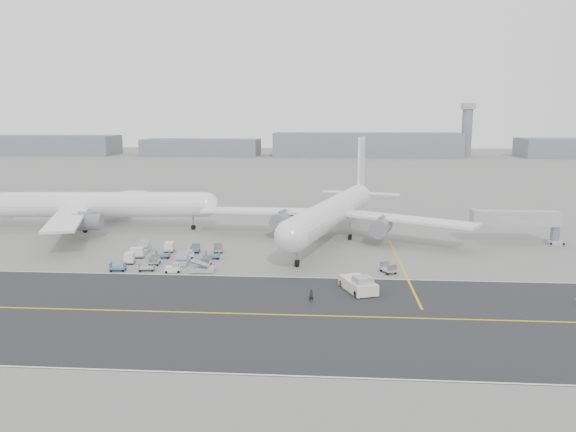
# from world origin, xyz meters

# --- Properties ---
(ground) EXTENTS (700.00, 700.00, 0.00)m
(ground) POSITION_xyz_m (0.00, 0.00, 0.00)
(ground) COLOR gray
(ground) RESTS_ON ground
(taxiway) EXTENTS (220.00, 59.00, 0.03)m
(taxiway) POSITION_xyz_m (5.02, -17.98, 0.01)
(taxiway) COLOR #2A2B2D
(taxiway) RESTS_ON ground
(horizon_buildings) EXTENTS (520.00, 28.00, 28.00)m
(horizon_buildings) POSITION_xyz_m (30.00, 260.00, 0.00)
(horizon_buildings) COLOR slate
(horizon_buildings) RESTS_ON ground
(control_tower) EXTENTS (7.00, 7.00, 31.25)m
(control_tower) POSITION_xyz_m (100.00, 265.00, 16.25)
(control_tower) COLOR slate
(control_tower) RESTS_ON ground
(airliner_a) EXTENTS (53.06, 52.30, 18.30)m
(airliner_a) POSITION_xyz_m (-30.67, 30.00, 5.28)
(airliner_a) COLOR white
(airliner_a) RESTS_ON ground
(airliner_b) EXTENTS (51.86, 53.00, 18.72)m
(airliner_b) POSITION_xyz_m (19.44, 24.60, 5.39)
(airliner_b) COLOR white
(airliner_b) RESTS_ON ground
(pushback_tug) EXTENTS (5.20, 8.44, 2.42)m
(pushback_tug) POSITION_xyz_m (22.63, -8.29, 0.99)
(pushback_tug) COLOR beige
(pushback_tug) RESTS_ON ground
(jet_bridge) EXTENTS (16.71, 3.49, 6.31)m
(jet_bridge) POSITION_xyz_m (53.01, 23.20, 4.40)
(jet_bridge) COLOR gray
(jet_bridge) RESTS_ON ground
(gse_cluster) EXTENTS (22.19, 21.54, 1.80)m
(gse_cluster) POSITION_xyz_m (-6.87, 5.69, 0.00)
(gse_cluster) COLOR #A2A2A8
(gse_cluster) RESTS_ON ground
(stray_dolly) EXTENTS (2.49, 2.99, 1.58)m
(stray_dolly) POSITION_xyz_m (27.51, 1.19, 0.00)
(stray_dolly) COLOR silver
(stray_dolly) RESTS_ON ground
(ground_crew_a) EXTENTS (0.70, 0.56, 1.67)m
(ground_crew_a) POSITION_xyz_m (16.48, -13.11, 0.83)
(ground_crew_a) COLOR black
(ground_crew_a) RESTS_ON ground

